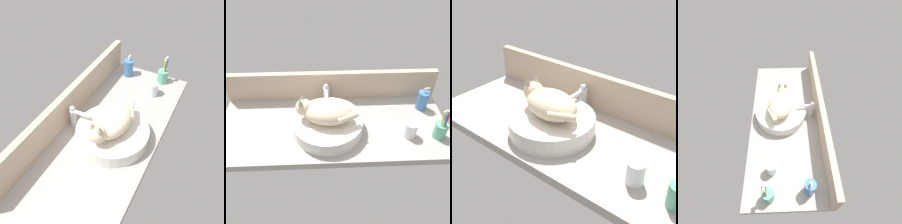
# 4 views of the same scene
# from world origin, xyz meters

# --- Properties ---
(ground_plane) EXTENTS (1.25, 0.52, 0.04)m
(ground_plane) POSITION_xyz_m (0.00, 0.00, -0.02)
(ground_plane) COLOR #9E9993
(backsplash_panel) EXTENTS (1.25, 0.04, 0.18)m
(backsplash_panel) POSITION_xyz_m (0.00, 0.24, 0.09)
(backsplash_panel) COLOR tan
(backsplash_panel) RESTS_ON ground_plane
(sink_basin) EXTENTS (0.37, 0.37, 0.08)m
(sink_basin) POSITION_xyz_m (-0.03, -0.04, 0.04)
(sink_basin) COLOR silver
(sink_basin) RESTS_ON ground_plane
(cat) EXTENTS (0.32, 0.21, 0.14)m
(cat) POSITION_xyz_m (-0.04, -0.04, 0.13)
(cat) COLOR beige
(cat) RESTS_ON sink_basin
(faucet) EXTENTS (0.04, 0.12, 0.14)m
(faucet) POSITION_xyz_m (-0.03, 0.18, 0.07)
(faucet) COLOR silver
(faucet) RESTS_ON ground_plane
(soap_dispenser) EXTENTS (0.06, 0.06, 0.15)m
(soap_dispenser) POSITION_xyz_m (0.52, 0.12, 0.06)
(soap_dispenser) COLOR #3F72B2
(soap_dispenser) RESTS_ON ground_plane
(toothbrush_cup) EXTENTS (0.07, 0.07, 0.19)m
(toothbrush_cup) POSITION_xyz_m (0.55, -0.11, 0.05)
(toothbrush_cup) COLOR #5BB28E
(toothbrush_cup) RESTS_ON ground_plane
(water_glass) EXTENTS (0.06, 0.06, 0.09)m
(water_glass) POSITION_xyz_m (0.40, -0.10, 0.04)
(water_glass) COLOR white
(water_glass) RESTS_ON ground_plane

